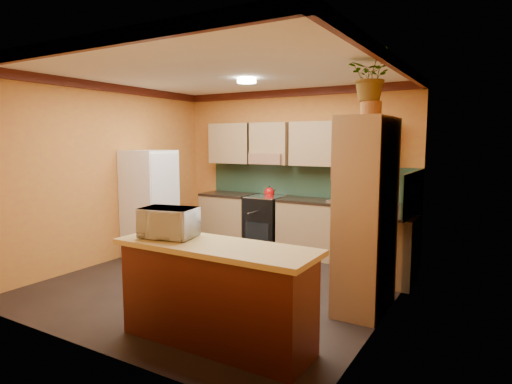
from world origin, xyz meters
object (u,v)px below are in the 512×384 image
(breakfast_bar, at_px, (216,297))
(microwave, at_px, (168,222))
(fridge, at_px, (150,204))
(pantry, at_px, (366,215))
(stove, at_px, (265,223))
(base_cabinets_back, at_px, (299,227))

(breakfast_bar, distance_m, microwave, 0.84)
(fridge, relative_size, pantry, 0.81)
(fridge, xyz_separation_m, pantry, (3.60, -0.43, 0.20))
(stove, height_order, breakfast_bar, stove)
(breakfast_bar, relative_size, microwave, 3.50)
(pantry, height_order, microwave, pantry)
(base_cabinets_back, distance_m, microwave, 3.30)
(breakfast_bar, bearing_deg, microwave, 180.00)
(base_cabinets_back, xyz_separation_m, microwave, (0.11, -3.23, 0.63))
(base_cabinets_back, distance_m, stove, 0.63)
(stove, xyz_separation_m, fridge, (-1.38, -1.32, 0.39))
(base_cabinets_back, bearing_deg, stove, -180.00)
(stove, distance_m, breakfast_bar, 3.48)
(fridge, height_order, microwave, fridge)
(base_cabinets_back, relative_size, pantry, 1.74)
(pantry, bearing_deg, stove, 141.84)
(base_cabinets_back, bearing_deg, fridge, -146.69)
(base_cabinets_back, relative_size, breakfast_bar, 2.03)
(base_cabinets_back, distance_m, pantry, 2.44)
(fridge, xyz_separation_m, microwave, (2.12, -1.91, 0.22))
(base_cabinets_back, distance_m, breakfast_bar, 3.30)
(fridge, bearing_deg, pantry, -6.77)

